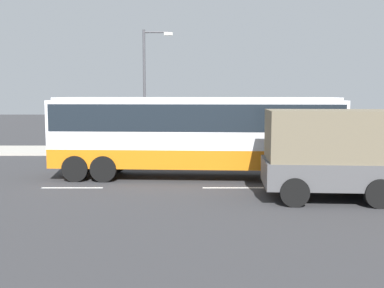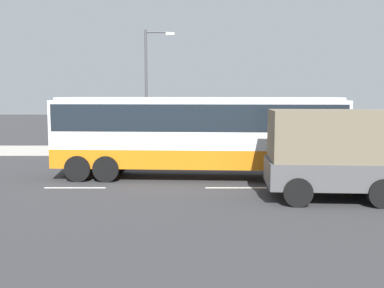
{
  "view_description": "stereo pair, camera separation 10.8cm",
  "coord_description": "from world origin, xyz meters",
  "px_view_note": "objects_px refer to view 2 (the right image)",
  "views": [
    {
      "loc": [
        0.21,
        -20.1,
        3.68
      ],
      "look_at": [
        0.14,
        -0.61,
        1.51
      ],
      "focal_mm": 42.47,
      "sensor_mm": 36.0,
      "label": 1
    },
    {
      "loc": [
        0.1,
        -20.1,
        3.68
      ],
      "look_at": [
        0.14,
        -0.61,
        1.51
      ],
      "focal_mm": 42.47,
      "sensor_mm": 36.0,
      "label": 2
    }
  ],
  "objects_px": {
    "cargo_truck": "(370,152)",
    "street_lamp": "(148,83)",
    "pedestrian_near_curb": "(152,133)",
    "coach_bus": "(197,128)"
  },
  "relations": [
    {
      "from": "coach_bus",
      "to": "street_lamp",
      "type": "xyz_separation_m",
      "value": [
        -2.81,
        7.5,
        2.12
      ]
    },
    {
      "from": "cargo_truck",
      "to": "street_lamp",
      "type": "relative_size",
      "value": 1.07
    },
    {
      "from": "coach_bus",
      "to": "pedestrian_near_curb",
      "type": "height_order",
      "value": "coach_bus"
    },
    {
      "from": "cargo_truck",
      "to": "street_lamp",
      "type": "distance_m",
      "value": 14.77
    },
    {
      "from": "street_lamp",
      "to": "pedestrian_near_curb",
      "type": "bearing_deg",
      "value": 88.6
    },
    {
      "from": "coach_bus",
      "to": "cargo_truck",
      "type": "xyz_separation_m",
      "value": [
        5.91,
        -4.12,
        -0.52
      ]
    },
    {
      "from": "pedestrian_near_curb",
      "to": "street_lamp",
      "type": "distance_m",
      "value": 3.68
    },
    {
      "from": "cargo_truck",
      "to": "pedestrian_near_curb",
      "type": "relative_size",
      "value": 4.52
    },
    {
      "from": "coach_bus",
      "to": "cargo_truck",
      "type": "bearing_deg",
      "value": -31.55
    },
    {
      "from": "cargo_truck",
      "to": "pedestrian_near_curb",
      "type": "height_order",
      "value": "cargo_truck"
    }
  ]
}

